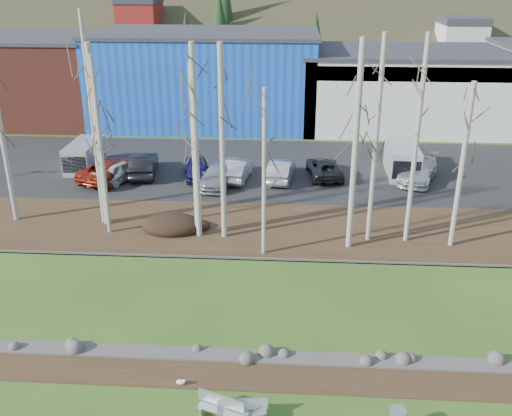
# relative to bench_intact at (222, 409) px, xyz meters

# --- Properties ---
(ground) EXTENTS (200.00, 200.00, 0.00)m
(ground) POSITION_rel_bench_intact_xyz_m (0.01, 0.14, -0.42)
(ground) COLOR #315119
(ground) RESTS_ON ground
(dirt_strip) EXTENTS (80.00, 1.80, 0.03)m
(dirt_strip) POSITION_rel_bench_intact_xyz_m (0.01, 2.24, -0.40)
(dirt_strip) COLOR #382616
(dirt_strip) RESTS_ON ground
(near_bank_rocks) EXTENTS (80.00, 0.80, 0.50)m
(near_bank_rocks) POSITION_rel_bench_intact_xyz_m (0.01, 3.24, -0.42)
(near_bank_rocks) COLOR #47423D
(near_bank_rocks) RESTS_ON ground
(river) EXTENTS (80.00, 8.00, 0.90)m
(river) POSITION_rel_bench_intact_xyz_m (0.01, 7.34, -0.42)
(river) COLOR black
(river) RESTS_ON ground
(far_bank_rocks) EXTENTS (80.00, 0.80, 0.46)m
(far_bank_rocks) POSITION_rel_bench_intact_xyz_m (0.01, 11.44, -0.42)
(far_bank_rocks) COLOR #47423D
(far_bank_rocks) RESTS_ON ground
(far_bank) EXTENTS (80.00, 7.00, 0.15)m
(far_bank) POSITION_rel_bench_intact_xyz_m (0.01, 14.64, -0.34)
(far_bank) COLOR #382616
(far_bank) RESTS_ON ground
(parking_lot) EXTENTS (80.00, 14.00, 0.14)m
(parking_lot) POSITION_rel_bench_intact_xyz_m (0.01, 25.14, -0.35)
(parking_lot) COLOR black
(parking_lot) RESTS_ON ground
(building_brick) EXTENTS (16.32, 12.24, 7.80)m
(building_brick) POSITION_rel_bench_intact_xyz_m (-23.99, 39.14, 3.49)
(building_brick) COLOR brown
(building_brick) RESTS_ON ground
(building_blue) EXTENTS (20.40, 12.24, 8.30)m
(building_blue) POSITION_rel_bench_intact_xyz_m (-5.99, 39.14, 3.74)
(building_blue) COLOR blue
(building_blue) RESTS_ON ground
(building_white) EXTENTS (18.36, 12.24, 6.80)m
(building_white) POSITION_rel_bench_intact_xyz_m (12.01, 39.12, 2.99)
(building_white) COLOR silver
(building_white) RESTS_ON ground
(bench_intact) EXTENTS (1.74, 1.06, 0.84)m
(bench_intact) POSITION_rel_bench_intact_xyz_m (0.00, 0.00, 0.00)
(bench_intact) COLOR #BBBFC1
(bench_intact) RESTS_ON ground
(bench_damaged) EXTENTS (1.66, 0.67, 0.72)m
(bench_damaged) POSITION_rel_bench_intact_xyz_m (0.64, 0.01, -0.05)
(bench_damaged) COLOR #BBBFC1
(bench_damaged) RESTS_ON ground
(seagull) EXTENTS (0.39, 0.18, 0.28)m
(seagull) POSITION_rel_bench_intact_xyz_m (-1.64, 1.52, -0.26)
(seagull) COLOR gold
(seagull) RESTS_ON ground
(dirt_mound) EXTENTS (3.31, 2.34, 0.65)m
(dirt_mound) POSITION_rel_bench_intact_xyz_m (-4.46, 14.01, 0.06)
(dirt_mound) COLOR black
(dirt_mound) RESTS_ON far_bank
(birch_0) EXTENTS (0.28, 0.28, 9.78)m
(birch_0) POSITION_rel_bench_intact_xyz_m (-13.74, 14.87, 4.62)
(birch_0) COLOR beige
(birch_0) RESTS_ON far_bank
(birch_1) EXTENTS (0.20, 0.20, 11.55)m
(birch_1) POSITION_rel_bench_intact_xyz_m (-8.59, 14.80, 5.51)
(birch_1) COLOR beige
(birch_1) RESTS_ON far_bank
(birch_2) EXTENTS (0.30, 0.30, 9.98)m
(birch_2) POSITION_rel_bench_intact_xyz_m (-8.33, 14.60, 4.72)
(birch_2) COLOR beige
(birch_2) RESTS_ON far_bank
(birch_3) EXTENTS (0.22, 0.22, 9.52)m
(birch_3) POSITION_rel_bench_intact_xyz_m (-7.84, 13.52, 4.49)
(birch_3) COLOR beige
(birch_3) RESTS_ON far_bank
(birch_4) EXTENTS (0.29, 0.29, 10.18)m
(birch_4) POSITION_rel_bench_intact_xyz_m (-1.48, 13.39, 4.82)
(birch_4) COLOR beige
(birch_4) RESTS_ON far_bank
(birch_5) EXTENTS (0.22, 0.22, 9.19)m
(birch_5) POSITION_rel_bench_intact_xyz_m (-3.00, 13.63, 4.33)
(birch_5) COLOR beige
(birch_5) RESTS_ON far_bank
(birch_6) EXTENTS (0.21, 0.21, 8.40)m
(birch_6) POSITION_rel_bench_intact_xyz_m (0.74, 11.56, 3.93)
(birch_6) COLOR beige
(birch_6) RESTS_ON far_bank
(birch_7) EXTENTS (0.29, 0.29, 10.51)m
(birch_7) POSITION_rel_bench_intact_xyz_m (5.11, 12.58, 4.99)
(birch_7) COLOR beige
(birch_7) RESTS_ON far_bank
(birch_8) EXTENTS (0.26, 0.26, 8.51)m
(birch_8) POSITION_rel_bench_intact_xyz_m (10.47, 13.10, 3.98)
(birch_8) COLOR beige
(birch_8) RESTS_ON far_bank
(birch_9) EXTENTS (0.24, 0.24, 10.67)m
(birch_9) POSITION_rel_bench_intact_xyz_m (8.21, 13.51, 5.06)
(birch_9) COLOR beige
(birch_9) RESTS_ON far_bank
(birch_10) EXTENTS (0.29, 0.29, 10.18)m
(birch_10) POSITION_rel_bench_intact_xyz_m (-2.84, 13.39, 4.82)
(birch_10) COLOR beige
(birch_10) RESTS_ON far_bank
(birch_11) EXTENTS (0.24, 0.24, 10.67)m
(birch_11) POSITION_rel_bench_intact_xyz_m (6.22, 13.51, 5.06)
(birch_11) COLOR beige
(birch_11) RESTS_ON far_bank
(car_0) EXTENTS (3.47, 4.67, 1.48)m
(car_0) POSITION_rel_bench_intact_xyz_m (-9.64, 21.66, 0.46)
(car_0) COLOR white
(car_0) RESTS_ON parking_lot
(car_1) EXTENTS (2.34, 4.90, 1.55)m
(car_1) POSITION_rel_bench_intact_xyz_m (-8.26, 22.97, 0.50)
(car_1) COLOR black
(car_1) RESTS_ON parking_lot
(car_2) EXTENTS (4.24, 5.88, 1.49)m
(car_2) POSITION_rel_bench_intact_xyz_m (-10.14, 21.85, 0.46)
(car_2) COLOR #9B2714
(car_2) RESTS_ON parking_lot
(car_3) EXTENTS (2.72, 4.98, 1.37)m
(car_3) POSITION_rel_bench_intact_xyz_m (-2.79, 21.30, 0.40)
(car_3) COLOR #9A9EA1
(car_3) RESTS_ON parking_lot
(car_4) EXTENTS (2.40, 4.19, 1.34)m
(car_4) POSITION_rel_bench_intact_xyz_m (-4.47, 22.60, 0.39)
(car_4) COLOR #1F1B54
(car_4) RESTS_ON parking_lot
(car_5) EXTENTS (2.04, 4.49, 1.43)m
(car_5) POSITION_rel_bench_intact_xyz_m (1.35, 22.53, 0.43)
(car_5) COLOR #B6B6B8
(car_5) RESTS_ON parking_lot
(car_6) EXTENTS (2.64, 4.79, 1.27)m
(car_6) POSITION_rel_bench_intact_xyz_m (4.33, 23.37, 0.36)
(car_6) COLOR #252427
(car_6) RESTS_ON parking_lot
(car_7) EXTENTS (3.80, 5.57, 1.50)m
(car_7) POSITION_rel_bench_intact_xyz_m (10.67, 23.05, 0.47)
(car_7) COLOR silver
(car_7) RESTS_ON parking_lot
(car_8) EXTENTS (2.04, 4.49, 1.43)m
(car_8) POSITION_rel_bench_intact_xyz_m (-1.64, 22.53, 0.43)
(car_8) COLOR #B6B6B8
(car_8) RESTS_ON parking_lot
(car_9) EXTENTS (2.40, 4.19, 1.34)m
(car_9) POSITION_rel_bench_intact_xyz_m (-4.42, 22.60, 0.39)
(car_9) COLOR #1F1B54
(car_9) RESTS_ON parking_lot
(van_white) EXTENTS (2.13, 4.79, 2.07)m
(van_white) POSITION_rel_bench_intact_xyz_m (9.76, 24.16, 0.75)
(van_white) COLOR silver
(van_white) RESTS_ON parking_lot
(van_grey) EXTENTS (1.87, 4.38, 1.91)m
(van_grey) POSITION_rel_bench_intact_xyz_m (-12.85, 23.94, 0.67)
(van_grey) COLOR #B0B2B5
(van_grey) RESTS_ON parking_lot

